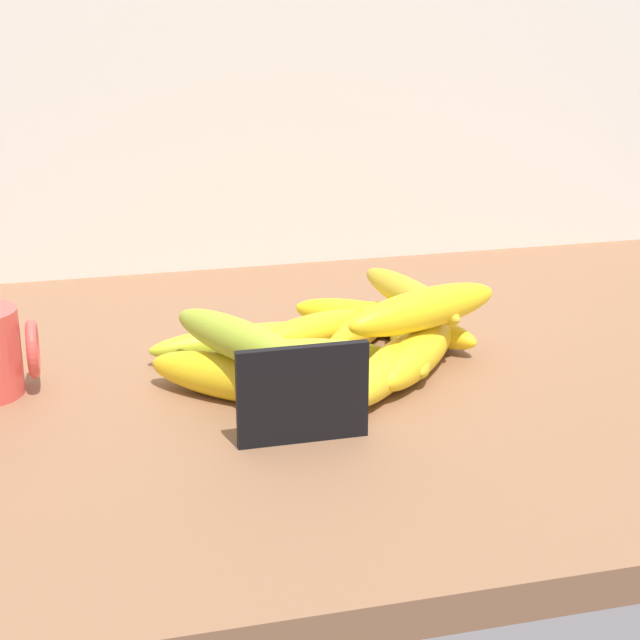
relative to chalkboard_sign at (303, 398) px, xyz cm
name	(u,v)px	position (x,y,z in cm)	size (l,w,h in cm)	color
counter_top	(389,379)	(12.25, 14.43, -5.36)	(110.00, 76.00, 3.00)	brown
back_wall	(298,13)	(12.25, 53.43, 28.14)	(130.00, 2.00, 70.00)	silver
chalkboard_sign	(303,398)	(0.00, 0.00, 0.00)	(11.00, 1.80, 8.40)	black
banana_0	(410,343)	(14.64, 15.37, -2.06)	(17.04, 3.60, 3.60)	gold
banana_1	(365,317)	(12.57, 23.96, -2.07)	(15.97, 3.57, 3.57)	yellow
banana_2	(412,325)	(16.74, 20.60, -2.13)	(16.47, 3.45, 3.45)	yellow
banana_3	(247,341)	(-0.98, 20.27, -2.19)	(19.86, 3.33, 3.33)	#B4C327
banana_4	(236,378)	(-3.90, 9.82, -1.76)	(17.79, 4.20, 4.20)	yellow
banana_5	(418,353)	(14.26, 11.80, -1.76)	(17.98, 4.20, 4.20)	yellow
banana_6	(299,360)	(2.68, 12.78, -1.80)	(18.06, 4.12, 4.12)	gold
banana_7	(361,330)	(11.08, 20.50, -2.20)	(15.04, 3.32, 3.32)	gold
banana_8	(391,366)	(10.75, 9.43, -1.92)	(19.24, 3.87, 3.87)	yellow
banana_9	(311,333)	(5.68, 20.46, -1.99)	(15.79, 3.73, 3.73)	yellow
banana_10	(424,309)	(15.04, 12.75, 2.32)	(18.43, 3.95, 3.95)	yellow
banana_11	(410,295)	(16.40, 20.59, 1.21)	(18.47, 3.23, 3.23)	gold
banana_12	(241,341)	(-3.52, 8.80, 2.19)	(18.66, 3.68, 3.68)	#95AC2C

